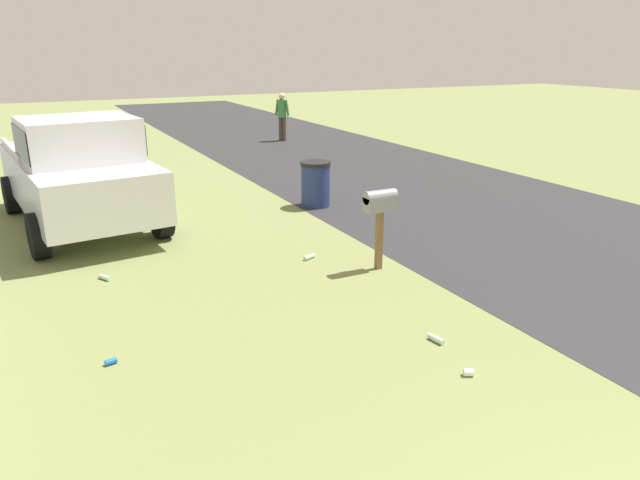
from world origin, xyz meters
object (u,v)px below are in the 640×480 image
(pickup_truck, at_px, (78,169))
(trash_bin, at_px, (316,184))
(pedestrian, at_px, (282,113))
(mailbox, at_px, (380,206))

(pickup_truck, height_order, trash_bin, pickup_truck)
(trash_bin, height_order, pedestrian, pedestrian)
(trash_bin, distance_m, pedestrian, 9.25)
(pickup_truck, distance_m, trash_bin, 4.68)
(pedestrian, bearing_deg, pickup_truck, -175.27)
(pickup_truck, height_order, pedestrian, pickup_truck)
(mailbox, xyz_separation_m, pedestrian, (12.53, -3.81, -0.02))
(pickup_truck, bearing_deg, mailbox, 33.94)
(mailbox, relative_size, pedestrian, 0.74)
(mailbox, distance_m, trash_bin, 3.92)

